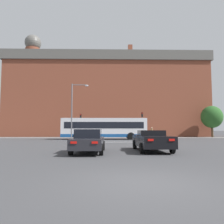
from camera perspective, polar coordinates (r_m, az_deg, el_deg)
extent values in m
plane|color=#3D3D3F|center=(6.23, 8.15, -17.88)|extent=(400.00, 400.00, 0.00)
cube|color=silver|center=(24.76, 1.04, -7.86)|extent=(8.07, 0.30, 0.01)
cube|color=gray|center=(37.78, 0.26, -6.71)|extent=(68.97, 2.50, 0.01)
cube|color=brown|center=(49.95, -1.23, 2.49)|extent=(41.05, 15.41, 15.10)
cube|color=#5B5954|center=(51.69, -1.21, 11.92)|extent=(41.87, 16.02, 1.96)
cube|color=brown|center=(55.09, -18.43, 13.64)|extent=(0.90, 0.90, 2.70)
cube|color=brown|center=(54.74, -7.28, 13.56)|extent=(0.90, 0.90, 2.70)
cube|color=brown|center=(49.50, 4.77, 15.53)|extent=(0.90, 0.90, 2.70)
cube|color=brown|center=(55.13, 15.11, 13.55)|extent=(0.90, 0.90, 2.70)
cylinder|color=brown|center=(55.24, -20.02, 13.81)|extent=(3.32, 3.32, 3.01)
sphere|color=#5B5954|center=(56.20, -19.93, 16.61)|extent=(3.69, 3.69, 3.69)
cube|color=#232328|center=(13.79, -6.10, -7.95)|extent=(1.82, 4.74, 0.59)
cube|color=black|center=(13.72, -6.10, -5.62)|extent=(1.54, 2.14, 0.54)
cylinder|color=black|center=(15.36, -8.74, -8.67)|extent=(0.23, 0.64, 0.64)
cylinder|color=black|center=(15.21, -2.35, -8.76)|extent=(0.23, 0.64, 0.64)
cylinder|color=black|center=(12.48, -10.70, -9.61)|extent=(0.23, 0.64, 0.64)
cylinder|color=black|center=(12.30, -2.82, -9.76)|extent=(0.23, 0.64, 0.64)
cube|color=red|center=(11.49, -10.00, -7.86)|extent=(0.32, 0.05, 0.12)
cube|color=red|center=(11.37, -4.52, -7.96)|extent=(0.32, 0.05, 0.12)
cube|color=black|center=(14.84, 10.30, -7.43)|extent=(1.99, 4.85, 0.71)
cube|color=black|center=(14.94, 10.17, -5.39)|extent=(1.66, 1.48, 0.34)
cylinder|color=black|center=(16.16, 5.96, -8.49)|extent=(0.23, 0.64, 0.64)
cylinder|color=black|center=(16.52, 12.30, -8.32)|extent=(0.23, 0.64, 0.64)
cylinder|color=black|center=(13.23, 7.84, -9.36)|extent=(0.23, 0.64, 0.64)
cylinder|color=black|center=(13.66, 15.49, -9.08)|extent=(0.23, 0.64, 0.64)
cube|color=red|center=(12.34, 10.07, -7.21)|extent=(0.32, 0.06, 0.12)
cube|color=red|center=(12.64, 15.33, -7.05)|extent=(0.32, 0.06, 0.12)
cube|color=silver|center=(31.45, -2.06, -4.09)|extent=(12.00, 2.52, 2.66)
cube|color=#194C8E|center=(31.46, -2.07, -6.12)|extent=(12.02, 2.54, 0.44)
cube|color=black|center=(31.46, -2.06, -3.49)|extent=(11.04, 2.55, 0.90)
cylinder|color=black|center=(30.54, -9.14, -6.24)|extent=(1.00, 0.28, 1.00)
cylinder|color=black|center=(32.94, -8.56, -6.12)|extent=(1.00, 0.28, 1.00)
cylinder|color=black|center=(30.43, 4.96, -6.29)|extent=(1.00, 0.28, 1.00)
cylinder|color=black|center=(32.83, 4.51, -6.16)|extent=(1.00, 0.28, 1.00)
cylinder|color=slate|center=(37.43, -8.22, -4.21)|extent=(0.12, 0.12, 3.24)
cube|color=black|center=(37.50, -8.19, -1.12)|extent=(0.26, 0.20, 0.80)
sphere|color=red|center=(37.38, -8.21, -0.72)|extent=(0.17, 0.17, 0.17)
sphere|color=black|center=(37.37, -8.21, -1.11)|extent=(0.17, 0.17, 0.17)
sphere|color=black|center=(37.35, -8.21, -1.50)|extent=(0.17, 0.17, 0.17)
cylinder|color=slate|center=(37.35, 7.90, -4.00)|extent=(0.12, 0.12, 3.52)
cube|color=black|center=(37.43, 7.87, -0.69)|extent=(0.26, 0.20, 0.80)
sphere|color=red|center=(37.32, 7.89, -0.28)|extent=(0.17, 0.17, 0.17)
sphere|color=black|center=(37.30, 7.90, -0.68)|extent=(0.17, 0.17, 0.17)
sphere|color=black|center=(37.28, 7.90, -1.07)|extent=(0.17, 0.17, 0.17)
cylinder|color=slate|center=(29.22, -10.48, 0.06)|extent=(0.16, 0.16, 7.49)
cylinder|color=slate|center=(29.58, -8.51, 7.02)|extent=(1.94, 0.10, 0.10)
ellipsoid|color=#B2B2B7|center=(29.45, -6.63, 6.85)|extent=(0.50, 0.36, 0.22)
cylinder|color=#333851|center=(37.91, -9.77, -6.01)|extent=(0.13, 0.13, 0.84)
cylinder|color=#333851|center=(37.95, -10.03, -6.01)|extent=(0.13, 0.13, 0.84)
cube|color=#232328|center=(37.92, -9.88, -4.87)|extent=(0.41, 0.23, 0.66)
sphere|color=tan|center=(37.92, -9.87, -4.18)|extent=(0.25, 0.25, 0.25)
cylinder|color=brown|center=(39.04, 10.40, -5.93)|extent=(0.13, 0.13, 0.88)
cylinder|color=brown|center=(38.87, 10.35, -5.94)|extent=(0.13, 0.13, 0.88)
cube|color=olive|center=(38.94, 10.36, -4.78)|extent=(0.36, 0.45, 0.69)
sphere|color=tan|center=(38.95, 10.35, -4.08)|extent=(0.26, 0.26, 0.26)
cylinder|color=#4C3823|center=(43.69, 24.73, -4.66)|extent=(0.36, 0.36, 2.06)
ellipsoid|color=#285623|center=(43.74, 24.61, -1.17)|extent=(3.83, 3.83, 4.02)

